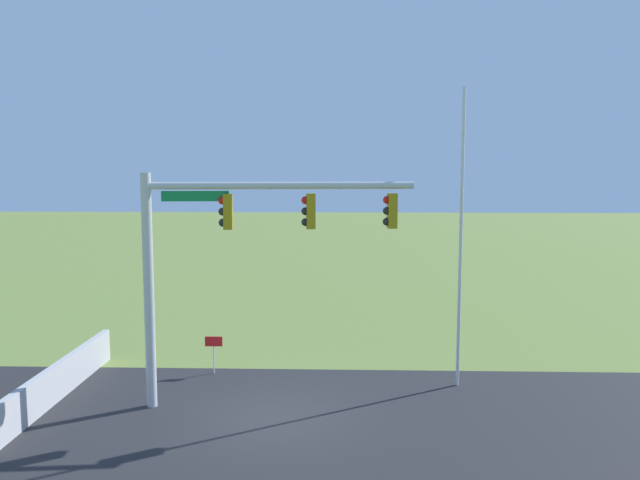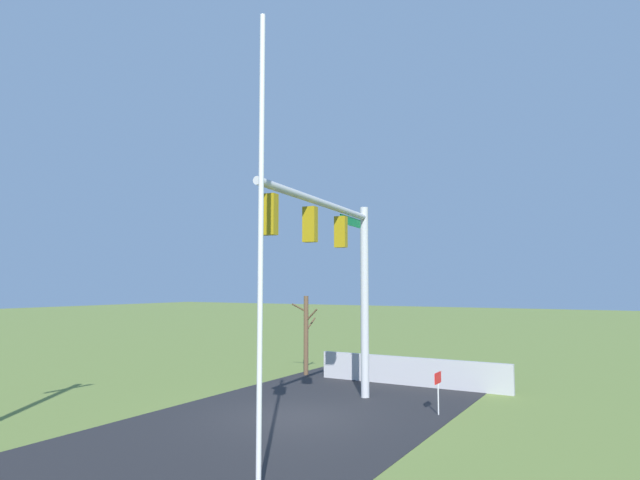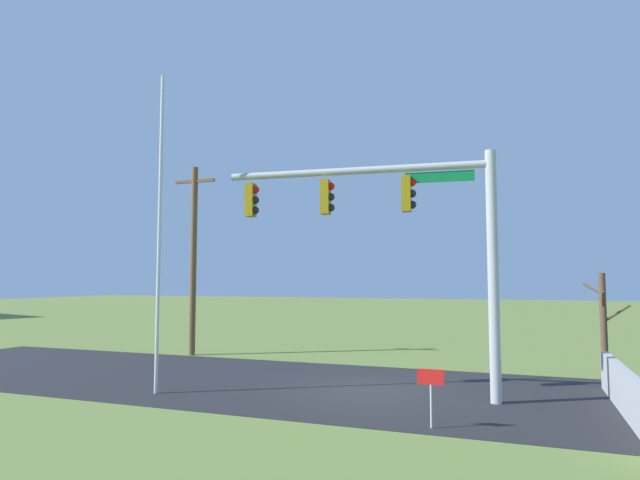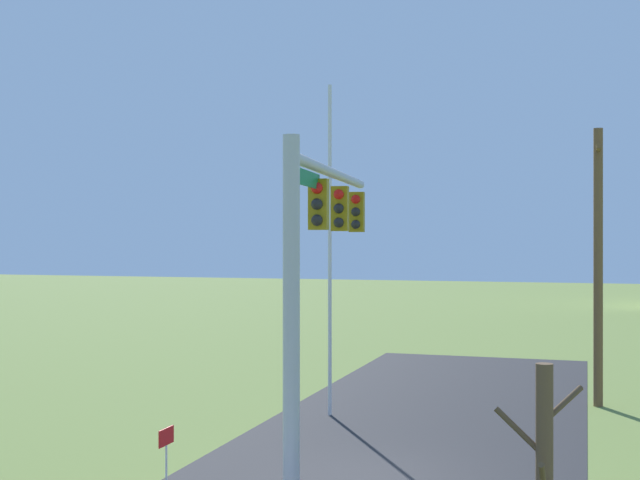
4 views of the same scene
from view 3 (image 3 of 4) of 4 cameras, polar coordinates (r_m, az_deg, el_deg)
The scene contains 9 objects.
ground_plane at distance 15.92m, azimuth 5.32°, elevation -15.44°, with size 160.00×160.00×0.00m, color olive.
road_surface at distance 17.40m, azimuth -7.91°, elevation -14.45°, with size 28.00×8.00×0.01m, color #232326.
sidewalk_corner at distance 14.77m, azimuth 22.16°, elevation -16.00°, with size 6.00×6.00×0.01m, color #B7B5AD.
retaining_fence at distance 14.26m, azimuth 29.79°, elevation -14.05°, with size 0.20×7.44×1.05m, color #A8A8AD.
signal_mast at distance 14.61m, azimuth 8.94°, elevation 1.84°, with size 7.34×1.01×6.45m.
flagpole at distance 15.71m, azimuth -16.61°, elevation 0.90°, with size 0.10×0.10×8.91m, color silver.
utility_pole at distance 23.33m, azimuth -13.22°, elevation -1.66°, with size 1.90×0.26×7.90m.
bare_tree at distance 18.77m, azimuth 27.78°, elevation -7.97°, with size 1.27×1.02×3.31m.
open_sign at distance 11.91m, azimuth 11.62°, elevation -14.71°, with size 0.56×0.04×1.22m.
Camera 3 is at (4.15, -15.06, 3.07)m, focal length 30.30 mm.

